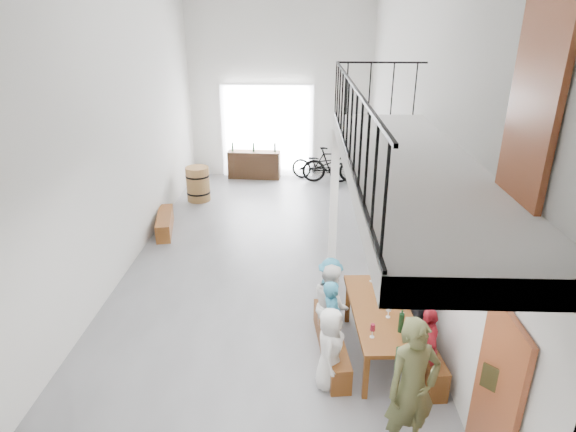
{
  "coord_description": "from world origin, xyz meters",
  "views": [
    {
      "loc": [
        0.74,
        -8.73,
        4.67
      ],
      "look_at": [
        0.46,
        -0.5,
        1.26
      ],
      "focal_mm": 30.0,
      "sensor_mm": 36.0,
      "label": 1
    }
  ],
  "objects_px": {
    "tasting_table": "(381,315)",
    "bench_inner": "(331,342)",
    "side_bench": "(165,223)",
    "host_standing": "(412,389)",
    "oak_barrel": "(198,184)",
    "bicycle_near": "(320,165)",
    "serving_counter": "(254,165)"
  },
  "relations": [
    {
      "from": "tasting_table",
      "to": "host_standing",
      "type": "relative_size",
      "value": 1.18
    },
    {
      "from": "tasting_table",
      "to": "oak_barrel",
      "type": "distance_m",
      "value": 7.59
    },
    {
      "from": "side_bench",
      "to": "host_standing",
      "type": "relative_size",
      "value": 0.83
    },
    {
      "from": "bench_inner",
      "to": "bicycle_near",
      "type": "xyz_separation_m",
      "value": [
        0.07,
        8.33,
        0.28
      ]
    },
    {
      "from": "tasting_table",
      "to": "oak_barrel",
      "type": "bearing_deg",
      "value": 118.78
    },
    {
      "from": "bench_inner",
      "to": "oak_barrel",
      "type": "relative_size",
      "value": 1.88
    },
    {
      "from": "tasting_table",
      "to": "side_bench",
      "type": "xyz_separation_m",
      "value": [
        -4.38,
        4.35,
        -0.5
      ]
    },
    {
      "from": "tasting_table",
      "to": "side_bench",
      "type": "relative_size",
      "value": 1.42
    },
    {
      "from": "bench_inner",
      "to": "host_standing",
      "type": "distance_m",
      "value": 1.97
    },
    {
      "from": "tasting_table",
      "to": "host_standing",
      "type": "xyz_separation_m",
      "value": [
        0.09,
        -1.67,
        0.17
      ]
    },
    {
      "from": "oak_barrel",
      "to": "bicycle_near",
      "type": "distance_m",
      "value": 3.88
    },
    {
      "from": "tasting_table",
      "to": "bicycle_near",
      "type": "relative_size",
      "value": 1.12
    },
    {
      "from": "host_standing",
      "to": "serving_counter",
      "type": "bearing_deg",
      "value": 86.85
    },
    {
      "from": "side_bench",
      "to": "oak_barrel",
      "type": "bearing_deg",
      "value": 80.06
    },
    {
      "from": "oak_barrel",
      "to": "serving_counter",
      "type": "height_order",
      "value": "oak_barrel"
    },
    {
      "from": "tasting_table",
      "to": "serving_counter",
      "type": "relative_size",
      "value": 1.28
    },
    {
      "from": "bench_inner",
      "to": "tasting_table",
      "type": "bearing_deg",
      "value": -6.51
    },
    {
      "from": "side_bench",
      "to": "serving_counter",
      "type": "height_order",
      "value": "serving_counter"
    },
    {
      "from": "side_bench",
      "to": "host_standing",
      "type": "bearing_deg",
      "value": -53.42
    },
    {
      "from": "side_bench",
      "to": "host_standing",
      "type": "xyz_separation_m",
      "value": [
        4.47,
        -6.02,
        0.67
      ]
    },
    {
      "from": "bench_inner",
      "to": "host_standing",
      "type": "height_order",
      "value": "host_standing"
    },
    {
      "from": "bench_inner",
      "to": "oak_barrel",
      "type": "height_order",
      "value": "oak_barrel"
    },
    {
      "from": "side_bench",
      "to": "serving_counter",
      "type": "bearing_deg",
      "value": 67.72
    },
    {
      "from": "serving_counter",
      "to": "host_standing",
      "type": "bearing_deg",
      "value": -71.37
    },
    {
      "from": "tasting_table",
      "to": "bench_inner",
      "type": "distance_m",
      "value": 0.87
    },
    {
      "from": "side_bench",
      "to": "bench_inner",
      "type": "bearing_deg",
      "value": -49.8
    },
    {
      "from": "serving_counter",
      "to": "side_bench",
      "type": "bearing_deg",
      "value": -108.9
    },
    {
      "from": "host_standing",
      "to": "side_bench",
      "type": "bearing_deg",
      "value": 108.18
    },
    {
      "from": "tasting_table",
      "to": "serving_counter",
      "type": "height_order",
      "value": "serving_counter"
    },
    {
      "from": "bench_inner",
      "to": "serving_counter",
      "type": "xyz_separation_m",
      "value": [
        -1.98,
        8.49,
        0.22
      ]
    },
    {
      "from": "oak_barrel",
      "to": "host_standing",
      "type": "relative_size",
      "value": 0.54
    },
    {
      "from": "tasting_table",
      "to": "bicycle_near",
      "type": "xyz_separation_m",
      "value": [
        -0.63,
        8.33,
        -0.23
      ]
    }
  ]
}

